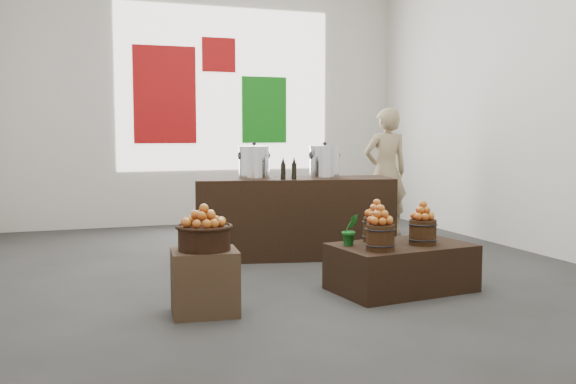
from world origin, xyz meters
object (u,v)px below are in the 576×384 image
object	(u,v)px
display_table	(401,267)
shopper	(386,172)
wicker_basket	(204,238)
crate	(205,282)
counter	(294,217)
stock_pot_center	(325,163)
stock_pot_left	(254,163)

from	to	relation	value
display_table	shopper	distance (m)	3.05
wicker_basket	shopper	xyz separation A→B (m)	(3.03, 2.86, 0.27)
crate	counter	xyz separation A→B (m)	(1.39, 1.88, 0.19)
wicker_basket	counter	xyz separation A→B (m)	(1.39, 1.88, -0.14)
wicker_basket	display_table	size ratio (longest dim) A/B	0.34
wicker_basket	stock_pot_center	bearing A→B (deg)	46.44
shopper	stock_pot_left	bearing A→B (deg)	25.80
stock_pot_left	wicker_basket	bearing A→B (deg)	-116.10
stock_pot_center	shopper	bearing A→B (deg)	38.83
crate	stock_pot_left	bearing A→B (deg)	63.90
counter	shopper	size ratio (longest dim) A/B	1.26
crate	wicker_basket	bearing A→B (deg)	0.00
crate	wicker_basket	size ratio (longest dim) A/B	1.25
display_table	stock_pot_left	size ratio (longest dim) A/B	3.55
crate	counter	world-z (taller)	counter
wicker_basket	stock_pot_center	world-z (taller)	stock_pot_center
display_table	crate	bearing A→B (deg)	178.32
display_table	stock_pot_center	bearing A→B (deg)	84.45
display_table	stock_pot_left	world-z (taller)	stock_pot_left
display_table	stock_pot_center	xyz separation A→B (m)	(-0.04, 1.65, 0.83)
counter	stock_pot_left	size ratio (longest dim) A/B	6.47
display_table	stock_pot_center	world-z (taller)	stock_pot_center
wicker_basket	display_table	distance (m)	1.80
stock_pot_left	shopper	bearing A→B (deg)	23.38
stock_pot_left	shopper	world-z (taller)	shopper
wicker_basket	crate	bearing A→B (deg)	0.00
counter	stock_pot_center	size ratio (longest dim) A/B	6.47
crate	shopper	xyz separation A→B (m)	(3.03, 2.86, 0.60)
wicker_basket	display_table	xyz separation A→B (m)	(1.75, 0.16, -0.37)
crate	stock_pot_center	world-z (taller)	stock_pot_center
display_table	counter	xyz separation A→B (m)	(-0.37, 1.72, 0.23)
stock_pot_center	shopper	size ratio (longest dim) A/B	0.19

